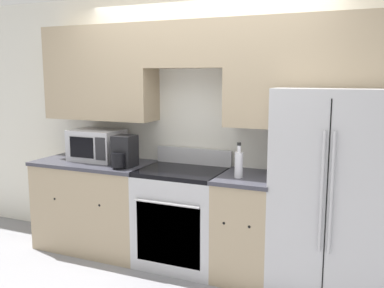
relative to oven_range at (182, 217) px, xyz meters
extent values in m
plane|color=gray|center=(0.10, -0.31, -0.47)|extent=(12.00, 12.00, 0.00)
cube|color=silver|center=(0.10, 0.35, 0.83)|extent=(8.00, 0.06, 2.60)
cube|color=tan|center=(-0.99, 0.16, 1.35)|extent=(1.19, 0.33, 0.94)
cube|color=tan|center=(0.00, 0.16, 1.61)|extent=(0.79, 0.33, 0.42)
cube|color=tan|center=(1.09, 0.16, 1.35)|extent=(1.40, 0.33, 0.94)
cube|color=tan|center=(-0.99, 0.00, -0.02)|extent=(1.19, 0.62, 0.89)
cube|color=#383842|center=(-0.99, 0.00, 0.44)|extent=(1.22, 0.64, 0.03)
sphere|color=black|center=(-1.26, -0.30, 0.11)|extent=(0.03, 0.03, 0.03)
sphere|color=black|center=(-0.72, -0.30, 0.11)|extent=(0.03, 0.03, 0.03)
cube|color=tan|center=(0.64, 0.00, -0.02)|extent=(0.48, 0.62, 0.89)
cube|color=#383842|center=(0.64, 0.00, 0.44)|extent=(0.51, 0.64, 0.03)
sphere|color=black|center=(0.53, -0.30, 0.11)|extent=(0.03, 0.03, 0.03)
sphere|color=black|center=(0.74, -0.30, 0.11)|extent=(0.03, 0.03, 0.03)
cube|color=#B7B7BC|center=(0.00, 0.00, -0.03)|extent=(0.79, 0.62, 0.89)
cube|color=black|center=(0.00, -0.30, -0.07)|extent=(0.63, 0.01, 0.57)
cube|color=black|center=(0.00, 0.00, 0.44)|extent=(0.79, 0.62, 0.04)
cube|color=#B7B7BC|center=(0.00, 0.28, 0.54)|extent=(0.79, 0.04, 0.16)
cylinder|color=silver|center=(0.00, -0.33, 0.22)|extent=(0.63, 0.02, 0.02)
cube|color=#B7B7BC|center=(1.34, 0.06, 0.38)|extent=(0.92, 0.74, 1.70)
cube|color=black|center=(1.34, -0.31, 0.38)|extent=(0.01, 0.01, 1.56)
cylinder|color=#B7B7BC|center=(1.30, -0.33, 0.47)|extent=(0.02, 0.02, 0.94)
cylinder|color=#B7B7BC|center=(1.37, -0.33, 0.47)|extent=(0.02, 0.02, 0.94)
cube|color=#B7B7BC|center=(-1.00, 0.08, 0.62)|extent=(0.51, 0.39, 0.32)
cube|color=black|center=(-1.05, -0.12, 0.62)|extent=(0.28, 0.01, 0.21)
cube|color=#262628|center=(-0.83, -0.12, 0.62)|extent=(0.11, 0.01, 0.22)
cylinder|color=silver|center=(0.58, -0.09, 0.57)|extent=(0.07, 0.07, 0.22)
cylinder|color=silver|center=(0.58, -0.09, 0.71)|extent=(0.03, 0.03, 0.06)
cylinder|color=black|center=(0.58, -0.09, 0.75)|extent=(0.03, 0.03, 0.02)
cube|color=black|center=(-0.56, -0.09, 0.61)|extent=(0.20, 0.20, 0.30)
cylinder|color=black|center=(-0.56, -0.20, 0.54)|extent=(0.14, 0.14, 0.14)
camera|label=1|loc=(1.64, -3.55, 1.33)|focal=40.00mm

